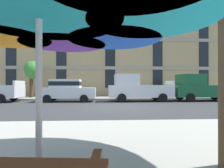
{
  "coord_description": "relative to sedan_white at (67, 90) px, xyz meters",
  "views": [
    {
      "loc": [
        -0.86,
        -10.68,
        1.37
      ],
      "look_at": [
        -0.11,
        3.2,
        1.4
      ],
      "focal_mm": 28.54,
      "sensor_mm": 36.0,
      "label": 1
    }
  ],
  "objects": [
    {
      "name": "sedan_white",
      "position": [
        0.0,
        0.0,
        0.0
      ],
      "size": [
        4.4,
        1.98,
        1.78
      ],
      "color": "silver",
      "rests_on": "ground"
    },
    {
      "name": "pickup_white_midblock",
      "position": [
        5.63,
        0.0,
        0.08
      ],
      "size": [
        5.1,
        2.12,
        2.2
      ],
      "color": "silver",
      "rests_on": "ground"
    },
    {
      "name": "pickup_green",
      "position": [
        10.97,
        0.0,
        0.08
      ],
      "size": [
        5.1,
        2.12,
        2.2
      ],
      "color": "#195933",
      "rests_on": "ground"
    },
    {
      "name": "street_tree_left",
      "position": [
        -3.87,
        3.12,
        1.84
      ],
      "size": [
        1.66,
        1.76,
        3.65
      ],
      "color": "#4C3823",
      "rests_on": "ground"
    },
    {
      "name": "apartment_building",
      "position": [
        3.67,
        11.29,
        5.45
      ],
      "size": [
        37.38,
        12.08,
        12.8
      ],
      "color": "tan",
      "rests_on": "ground"
    },
    {
      "name": "sidewalk_far",
      "position": [
        3.67,
        3.1,
        -0.89
      ],
      "size": [
        56.0,
        3.6,
        0.12
      ],
      "primitive_type": "cube",
      "color": "#9E998E",
      "rests_on": "ground"
    },
    {
      "name": "ground_plane",
      "position": [
        3.67,
        -3.7,
        -0.95
      ],
      "size": [
        120.0,
        120.0,
        0.0
      ],
      "primitive_type": "plane",
      "color": "#38383A"
    }
  ]
}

